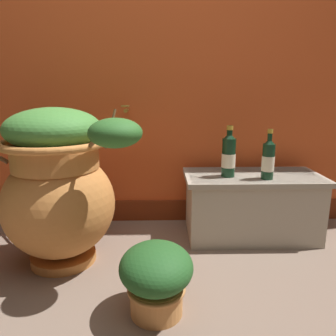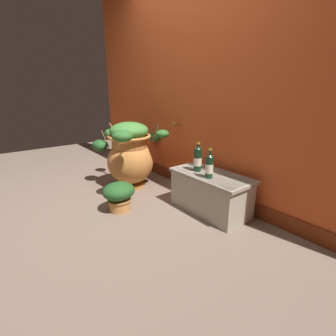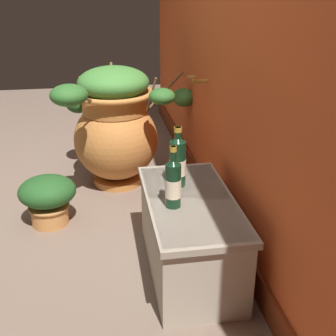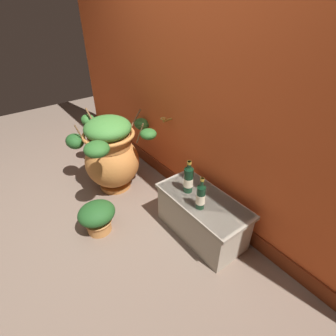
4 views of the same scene
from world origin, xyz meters
name	(u,v)px [view 2 (image 2 of 4)]	position (x,y,z in m)	size (l,w,h in m)	color
ground_plane	(110,213)	(0.00, 0.00, 0.00)	(7.00, 7.00, 0.00)	#7A6656
back_wall	(200,80)	(0.00, 1.20, 1.29)	(4.40, 0.33, 2.60)	#D15123
terracotta_urn	(130,153)	(-0.53, 0.54, 0.43)	(1.10, 0.96, 0.82)	#CC7F3D
stone_ledge	(210,191)	(0.57, 0.83, 0.21)	(0.83, 0.41, 0.40)	#B2A893
wine_bottle_left	(198,158)	(0.41, 0.80, 0.53)	(0.08, 0.08, 0.30)	black
wine_bottle_middle	(209,166)	(0.62, 0.74, 0.52)	(0.07, 0.07, 0.29)	black
potted_shrub	(119,195)	(-0.01, 0.12, 0.17)	(0.30, 0.33, 0.30)	#D68E4C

